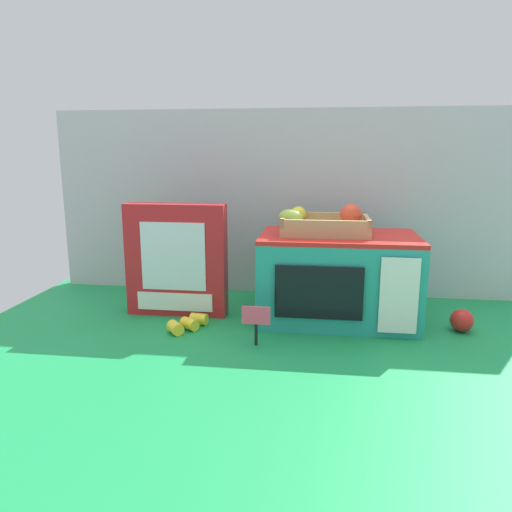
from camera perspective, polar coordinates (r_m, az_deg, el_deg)
ground_plane at (r=1.41m, az=3.99°, el=-7.11°), size 1.70×1.70×0.00m
display_back_panel at (r=1.60m, az=4.76°, el=6.23°), size 1.61×0.03×0.60m
toy_microwave at (r=1.37m, az=9.66°, el=-2.54°), size 0.43×0.28×0.24m
food_groups_crate at (r=1.36m, az=7.95°, el=3.75°), size 0.26×0.19×0.08m
cookie_set_box at (r=1.41m, az=-9.41°, el=-0.48°), size 0.29×0.06×0.32m
price_sign at (r=1.18m, az=0.00°, el=-7.53°), size 0.07×0.01×0.10m
loose_toy_banana at (r=1.32m, az=-8.05°, el=-7.93°), size 0.10×0.12×0.03m
loose_toy_apple at (r=1.40m, az=23.18°, el=-7.03°), size 0.06×0.06×0.06m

